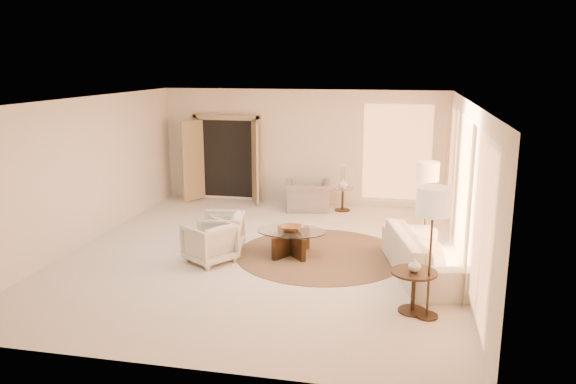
% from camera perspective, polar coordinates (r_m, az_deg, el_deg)
% --- Properties ---
extents(room, '(7.04, 8.04, 2.83)m').
position_cam_1_polar(room, '(9.98, -2.72, 1.27)').
color(room, silver).
rests_on(room, ground).
extents(windows_right, '(0.10, 6.40, 2.40)m').
position_cam_1_polar(windows_right, '(9.83, 17.31, 0.21)').
color(windows_right, '#F79E62').
rests_on(windows_right, room).
extents(window_back_corner, '(1.70, 0.10, 2.40)m').
position_cam_1_polar(window_back_corner, '(13.57, 11.02, 3.97)').
color(window_back_corner, '#F79E62').
rests_on(window_back_corner, room).
extents(curtains_right, '(0.06, 5.20, 2.60)m').
position_cam_1_polar(curtains_right, '(10.71, 16.60, 1.01)').
color(curtains_right, '#D0BE8A').
rests_on(curtains_right, room).
extents(french_doors, '(1.95, 0.66, 2.16)m').
position_cam_1_polar(french_doors, '(14.17, -6.29, 3.35)').
color(french_doors, tan).
rests_on(french_doors, room).
extents(area_rug, '(3.80, 3.80, 0.01)m').
position_cam_1_polar(area_rug, '(10.34, 3.34, -6.33)').
color(area_rug, '#3B2819').
rests_on(area_rug, room).
extents(sofa, '(1.51, 2.61, 0.72)m').
position_cam_1_polar(sofa, '(9.54, 13.79, -6.14)').
color(sofa, beige).
rests_on(sofa, room).
extents(armchair_left, '(0.83, 0.87, 0.79)m').
position_cam_1_polar(armchair_left, '(10.48, -6.76, -3.90)').
color(armchair_left, beige).
rests_on(armchair_left, room).
extents(armchair_right, '(1.00, 1.02, 0.77)m').
position_cam_1_polar(armchair_right, '(9.95, -7.94, -4.92)').
color(armchair_right, beige).
rests_on(armchair_right, room).
extents(accent_chair, '(1.16, 0.87, 0.92)m').
position_cam_1_polar(accent_chair, '(13.26, 2.01, 0.08)').
color(accent_chair, gray).
rests_on(accent_chair, room).
extents(coffee_table, '(1.35, 1.35, 0.46)m').
position_cam_1_polar(coffee_table, '(10.22, 0.32, -4.86)').
color(coffee_table, black).
rests_on(coffee_table, room).
extents(end_table, '(0.64, 0.64, 0.61)m').
position_cam_1_polar(end_table, '(8.11, 12.64, -9.12)').
color(end_table, black).
rests_on(end_table, room).
extents(side_table, '(0.47, 0.47, 0.55)m').
position_cam_1_polar(side_table, '(13.29, 5.57, -0.51)').
color(side_table, '#32261B').
rests_on(side_table, room).
extents(floor_lamp_near, '(0.41, 0.41, 1.68)m').
position_cam_1_polar(floor_lamp_near, '(10.48, 14.00, 1.63)').
color(floor_lamp_near, '#32261B').
rests_on(floor_lamp_near, room).
extents(floor_lamp_far, '(0.44, 0.44, 1.83)m').
position_cam_1_polar(floor_lamp_far, '(7.64, 14.53, -1.56)').
color(floor_lamp_far, '#32261B').
rests_on(floor_lamp_far, room).
extents(bowl, '(0.38, 0.38, 0.09)m').
position_cam_1_polar(bowl, '(10.16, 0.32, -3.70)').
color(bowl, brown).
rests_on(bowl, coffee_table).
extents(end_vase, '(0.22, 0.22, 0.19)m').
position_cam_1_polar(end_vase, '(8.01, 12.74, -7.28)').
color(end_vase, white).
rests_on(end_vase, end_table).
extents(side_vase, '(0.25, 0.25, 0.22)m').
position_cam_1_polar(side_vase, '(13.22, 5.60, 0.86)').
color(side_vase, white).
rests_on(side_vase, side_table).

